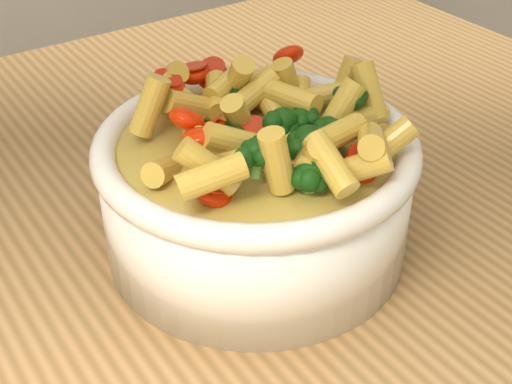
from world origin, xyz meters
TOP-DOWN VIEW (x-y plane):
  - table at (0.00, 0.00)m, footprint 1.20×0.80m
  - serving_bowl at (0.10, -0.07)m, footprint 0.24×0.24m
  - pasta_salad at (0.10, -0.07)m, footprint 0.19×0.19m

SIDE VIEW (x-z plane):
  - table at x=0.00m, z-range 0.35..1.25m
  - serving_bowl at x=0.10m, z-range 0.90..1.00m
  - pasta_salad at x=0.10m, z-range 0.99..1.03m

